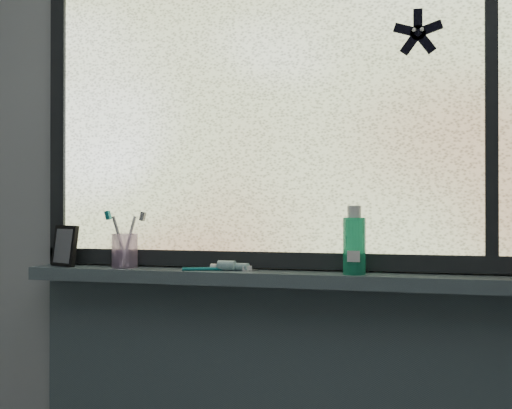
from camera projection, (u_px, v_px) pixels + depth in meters
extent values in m
cube|color=#9EA3A8|center=(285.00, 195.00, 1.78)|extent=(3.00, 0.01, 2.50)
cube|color=#44535B|center=(280.00, 278.00, 1.71)|extent=(1.62, 0.14, 0.04)
cube|color=silver|center=(283.00, 105.00, 1.76)|extent=(1.50, 0.01, 1.00)
cube|color=black|center=(283.00, 260.00, 1.75)|extent=(1.60, 0.03, 0.05)
cube|color=black|center=(59.00, 114.00, 1.94)|extent=(0.05, 0.03, 1.10)
cube|color=black|center=(491.00, 95.00, 1.62)|extent=(0.03, 0.03, 1.00)
cube|color=black|center=(65.00, 246.00, 1.87)|extent=(0.12, 0.09, 0.13)
cylinder|color=#DAAFE7|center=(125.00, 251.00, 1.83)|extent=(0.08, 0.08, 0.11)
cylinder|color=#1FA376|center=(354.00, 240.00, 1.64)|extent=(0.07, 0.07, 0.16)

